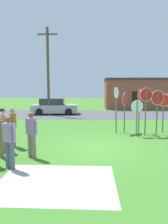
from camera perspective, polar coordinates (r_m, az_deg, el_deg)
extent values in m
plane|color=#3D7528|center=(8.88, 3.15, -9.88)|extent=(80.00, 80.00, 0.00)
cube|color=#4C4C51|center=(19.28, 2.85, -0.68)|extent=(60.00, 6.40, 0.01)
cube|color=#ADAAA3|center=(5.90, -7.79, -18.94)|extent=(3.20, 2.40, 0.01)
cube|color=brown|center=(25.88, 13.58, 4.88)|extent=(6.87, 4.55, 3.41)
cube|color=#383333|center=(25.88, 13.70, 8.87)|extent=(7.07, 4.75, 0.20)
cube|color=black|center=(23.67, 14.59, 3.08)|extent=(1.10, 0.08, 2.10)
cylinder|color=brown|center=(19.02, -10.01, 10.91)|extent=(0.24, 0.24, 7.81)
cube|color=brown|center=(19.53, -10.23, 20.62)|extent=(1.80, 0.12, 0.12)
cube|color=#A5A8AD|center=(19.68, -8.12, 0.96)|extent=(4.42, 2.12, 0.76)
cube|color=#2D333D|center=(19.65, -8.88, 2.93)|extent=(2.34, 1.69, 0.60)
cylinder|color=black|center=(20.49, -4.12, 0.66)|extent=(0.65, 0.27, 0.64)
cylinder|color=black|center=(18.70, -4.36, 0.05)|extent=(0.65, 0.27, 0.64)
cylinder|color=black|center=(20.77, -11.49, 0.62)|extent=(0.65, 0.27, 0.64)
cylinder|color=black|center=(19.01, -12.41, 0.02)|extent=(0.65, 0.27, 0.64)
cylinder|color=#51664C|center=(11.27, 16.82, -0.09)|extent=(0.09, 0.09, 2.49)
cylinder|color=white|center=(11.20, 16.99, 4.66)|extent=(0.71, 0.22, 0.74)
cylinder|color=red|center=(11.19, 17.02, 4.66)|extent=(0.66, 0.20, 0.68)
cylinder|color=#51664C|center=(11.58, 8.94, 0.42)|extent=(0.16, 0.13, 2.54)
cylinder|color=white|center=(11.51, 9.03, 5.41)|extent=(0.33, 0.56, 0.63)
cylinder|color=red|center=(11.51, 8.99, 5.41)|extent=(0.31, 0.52, 0.58)
cylinder|color=#51664C|center=(11.02, 14.52, -1.83)|extent=(0.09, 0.09, 1.86)
cylinder|color=white|center=(10.94, 14.62, 1.51)|extent=(0.66, 0.19, 0.68)
cylinder|color=red|center=(10.95, 14.60, 1.52)|extent=(0.61, 0.18, 0.63)
cylinder|color=#51664C|center=(11.73, 11.28, -0.32)|extent=(0.10, 0.10, 2.22)
cylinder|color=white|center=(11.66, 11.37, 3.57)|extent=(0.37, 0.66, 0.75)
cylinder|color=red|center=(11.66, 11.42, 3.57)|extent=(0.35, 0.61, 0.69)
cylinder|color=#51664C|center=(11.79, 19.73, -0.25)|extent=(0.09, 0.09, 2.34)
cylinder|color=white|center=(11.72, 19.90, 3.80)|extent=(0.77, 0.28, 0.81)
cylinder|color=red|center=(11.71, 19.93, 3.80)|extent=(0.71, 0.27, 0.75)
cylinder|color=#51664C|center=(11.76, 15.15, -0.01)|extent=(0.08, 0.08, 2.38)
cylinder|color=white|center=(11.68, 15.30, 4.50)|extent=(0.14, 0.63, 0.64)
cylinder|color=red|center=(11.68, 15.25, 4.50)|extent=(0.13, 0.58, 0.59)
cylinder|color=#51664C|center=(12.42, 21.27, -0.39)|extent=(0.10, 0.10, 2.16)
cylinder|color=white|center=(12.35, 21.43, 3.11)|extent=(0.49, 0.61, 0.77)
cylinder|color=red|center=(12.34, 21.40, 3.11)|extent=(0.46, 0.56, 0.71)
cylinder|color=#7A6B56|center=(7.83, -14.89, -9.07)|extent=(0.14, 0.14, 0.88)
cylinder|color=#7A6B56|center=(7.67, -13.80, -9.37)|extent=(0.14, 0.14, 0.88)
cube|color=#9E7AB2|center=(7.58, -14.52, -3.91)|extent=(0.42, 0.38, 0.58)
cylinder|color=#9E7AB2|center=(7.77, -15.69, -3.85)|extent=(0.09, 0.09, 0.52)
cylinder|color=#9E7AB2|center=(7.41, -13.28, -4.28)|extent=(0.09, 0.09, 0.52)
sphere|color=brown|center=(7.52, -14.62, -0.80)|extent=(0.21, 0.21, 0.21)
cylinder|color=#7A6B56|center=(9.46, -19.29, -6.45)|extent=(0.14, 0.14, 0.88)
cylinder|color=#7A6B56|center=(9.25, -18.99, -6.74)|extent=(0.14, 0.14, 0.88)
cube|color=#B27533|center=(9.22, -19.32, -2.17)|extent=(0.38, 0.42, 0.58)
cylinder|color=#B27533|center=(9.45, -19.63, -2.09)|extent=(0.09, 0.09, 0.52)
cylinder|color=#B27533|center=(8.99, -18.99, -2.51)|extent=(0.09, 0.09, 0.52)
sphere|color=tan|center=(9.16, -19.43, 0.39)|extent=(0.21, 0.21, 0.21)
cylinder|color=beige|center=(9.16, -19.44, 0.75)|extent=(0.32, 0.32, 0.02)
cylinder|color=beige|center=(9.15, -19.46, 1.06)|extent=(0.19, 0.19, 0.09)
cylinder|color=#7A6B56|center=(8.96, -21.61, -7.29)|extent=(0.14, 0.14, 0.88)
cylinder|color=#7A6B56|center=(8.75, -21.67, -7.64)|extent=(0.14, 0.14, 0.88)
cube|color=#9E7AB2|center=(8.71, -21.86, -2.80)|extent=(0.34, 0.42, 0.58)
cylinder|color=#9E7AB2|center=(8.95, -21.78, -2.68)|extent=(0.09, 0.09, 0.52)
cylinder|color=#9E7AB2|center=(8.47, -21.92, -3.20)|extent=(0.09, 0.09, 0.52)
sphere|color=beige|center=(8.65, -21.98, -0.09)|extent=(0.21, 0.21, 0.21)
cylinder|color=#333338|center=(8.64, -22.00, 0.29)|extent=(0.32, 0.31, 0.02)
cylinder|color=#333338|center=(8.64, -22.01, 0.62)|extent=(0.19, 0.19, 0.09)
cylinder|color=#7A6B56|center=(8.29, -22.46, -8.47)|extent=(0.14, 0.14, 0.88)
cylinder|color=#7A6B56|center=(8.09, -22.08, -8.84)|extent=(0.14, 0.14, 0.88)
cube|color=#B27533|center=(8.03, -22.51, -3.63)|extent=(0.40, 0.42, 0.58)
cylinder|color=#B27533|center=(7.80, -22.08, -4.05)|extent=(0.09, 0.09, 0.52)
cylinder|color=#4C5670|center=(7.05, -20.56, -11.09)|extent=(0.14, 0.14, 0.88)
cylinder|color=#4C5670|center=(6.89, -19.41, -11.48)|extent=(0.14, 0.14, 0.88)
cube|color=#9E7AB2|center=(6.78, -20.25, -5.41)|extent=(0.42, 0.37, 0.58)
cylinder|color=#9E7AB2|center=(6.97, -21.46, -5.29)|extent=(0.09, 0.09, 0.52)
cylinder|color=#9E7AB2|center=(6.60, -18.95, -5.86)|extent=(0.09, 0.09, 0.52)
sphere|color=brown|center=(6.71, -20.40, -1.94)|extent=(0.21, 0.21, 0.21)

